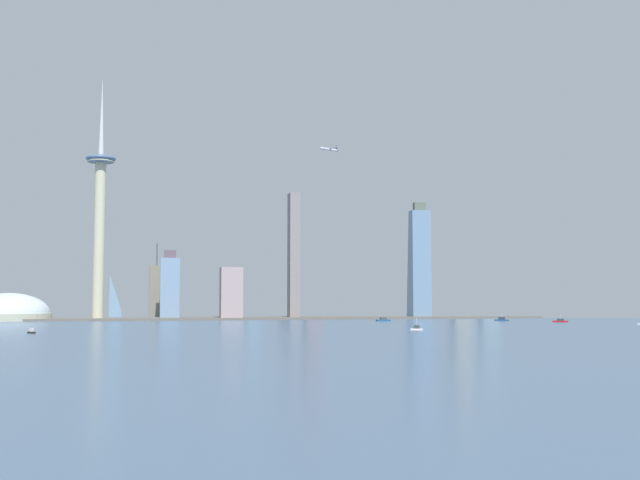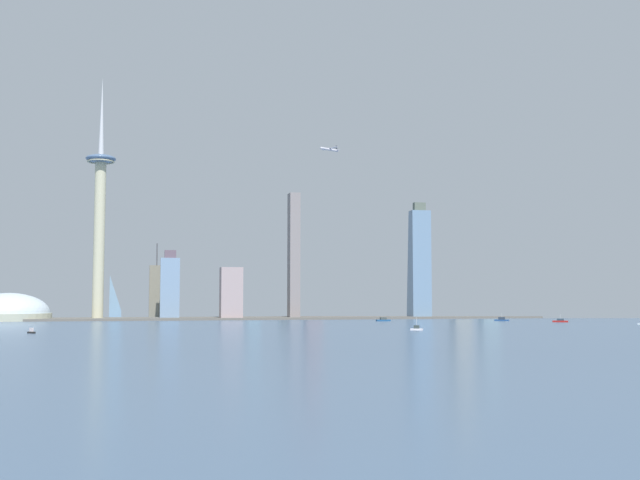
# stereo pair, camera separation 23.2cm
# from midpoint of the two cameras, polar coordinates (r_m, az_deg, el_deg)

# --- Properties ---
(ground_plane) EXTENTS (6000.00, 6000.00, 0.00)m
(ground_plane) POSITION_cam_midpoint_polar(r_m,az_deg,el_deg) (562.60, 8.82, -6.98)
(ground_plane) COLOR #486280
(waterfront_pier) EXTENTS (927.20, 71.18, 2.63)m
(waterfront_pier) POSITION_cam_midpoint_polar(r_m,az_deg,el_deg) (970.25, -0.71, -5.83)
(waterfront_pier) COLOR #646058
(waterfront_pier) RESTS_ON ground
(observation_tower) EXTENTS (35.62, 35.62, 293.55)m
(observation_tower) POSITION_cam_midpoint_polar(r_m,az_deg,el_deg) (953.82, -16.12, 2.41)
(observation_tower) COLOR beige
(observation_tower) RESTS_ON ground
(stadium_dome) EXTENTS (96.79, 96.79, 47.34)m
(stadium_dome) POSITION_cam_midpoint_polar(r_m,az_deg,el_deg) (965.99, -22.22, -5.12)
(stadium_dome) COLOR #B4B69D
(stadium_dome) RESTS_ON ground
(skyscraper_0) EXTENTS (21.33, 21.14, 167.90)m
(skyscraper_0) POSITION_cam_midpoint_polar(r_m,az_deg,el_deg) (1029.01, -0.55, -1.14)
(skyscraper_0) COLOR gray
(skyscraper_0) RESTS_ON ground
(skyscraper_1) EXTENTS (15.44, 18.70, 167.48)m
(skyscraper_1) POSITION_cam_midpoint_polar(r_m,az_deg,el_deg) (1048.16, -14.96, -1.46)
(skyscraper_1) COLOR #7CA0BC
(skyscraper_1) RESTS_ON ground
(skyscraper_2) EXTENTS (18.33, 16.85, 126.96)m
(skyscraper_2) POSITION_cam_midpoint_polar(r_m,az_deg,el_deg) (1041.04, -5.00, -3.10)
(skyscraper_2) COLOR #7D9FAF
(skyscraper_2) RESTS_ON ground
(skyscraper_3) EXTENTS (26.32, 24.44, 63.42)m
(skyscraper_3) POSITION_cam_midpoint_polar(r_m,az_deg,el_deg) (934.93, -6.66, -3.99)
(skyscraper_3) COLOR #A99393
(skyscraper_3) RESTS_ON ground
(skyscraper_4) EXTENTS (25.76, 18.65, 82.56)m
(skyscraper_4) POSITION_cam_midpoint_polar(r_m,az_deg,el_deg) (1110.55, 12.47, -3.48)
(skyscraper_4) COLOR #86A4A8
(skyscraper_4) RESTS_ON ground
(skyscraper_5) EXTENTS (23.16, 13.04, 84.80)m
(skyscraper_5) POSITION_cam_midpoint_polar(r_m,az_deg,el_deg) (952.58, -11.15, -3.48)
(skyscraper_5) COLOR #7895B6
(skyscraper_5) RESTS_ON ground
(skyscraper_6) EXTENTS (25.49, 24.77, 150.71)m
(skyscraper_6) POSITION_cam_midpoint_polar(r_m,az_deg,el_deg) (1004.50, 7.38, -1.71)
(skyscraper_6) COLOR #6B8AA9
(skyscraper_6) RESTS_ON ground
(skyscraper_7) EXTENTS (24.82, 19.96, 58.51)m
(skyscraper_7) POSITION_cam_midpoint_polar(r_m,az_deg,el_deg) (1070.78, -0.50, -4.19)
(skyscraper_7) COLOR gray
(skyscraper_7) RESTS_ON ground
(skyscraper_8) EXTENTS (13.03, 19.53, 158.45)m
(skyscraper_8) POSITION_cam_midpoint_polar(r_m,az_deg,el_deg) (961.24, -1.97, -1.19)
(skyscraper_8) COLOR gray
(skyscraper_8) RESTS_ON ground
(skyscraper_9) EXTENTS (18.50, 19.89, 97.50)m
(skyscraper_9) POSITION_cam_midpoint_polar(r_m,az_deg,el_deg) (1015.32, -12.12, -3.80)
(skyscraper_9) COLOR gray
(skyscraper_9) RESTS_ON ground
(skyscraper_10) EXTENTS (13.67, 21.03, 46.15)m
(skyscraper_10) POSITION_cam_midpoint_polar(r_m,az_deg,el_deg) (1018.43, -2.64, -4.53)
(skyscraper_10) COLOR #BCBB9F
(skyscraper_10) RESTS_ON ground
(skyscraper_11) EXTENTS (25.76, 23.98, 167.79)m
(skyscraper_11) POSITION_cam_midpoint_polar(r_m,az_deg,el_deg) (1117.46, 10.40, -1.45)
(skyscraper_11) COLOR tan
(skyscraper_11) RESTS_ON ground
(boat_0) EXTENTS (15.70, 13.35, 8.71)m
(boat_0) POSITION_cam_midpoint_polar(r_m,az_deg,el_deg) (879.52, 17.49, -5.77)
(boat_0) COLOR #AB1D19
(boat_0) RESTS_ON ground
(boat_2) EXTENTS (6.46, 6.49, 4.06)m
(boat_2) POSITION_cam_midpoint_polar(r_m,az_deg,el_deg) (610.59, -20.74, -6.40)
(boat_2) COLOR black
(boat_2) RESTS_ON ground
(boat_3) EXTENTS (16.33, 5.39, 4.35)m
(boat_3) POSITION_cam_midpoint_polar(r_m,az_deg,el_deg) (879.08, 4.74, -5.95)
(boat_3) COLOR navy
(boat_3) RESTS_ON ground
(boat_4) EXTENTS (16.09, 14.84, 9.03)m
(boat_4) POSITION_cam_midpoint_polar(r_m,az_deg,el_deg) (911.90, 13.40, -5.79)
(boat_4) COLOR navy
(boat_4) RESTS_ON ground
(boat_5) EXTENTS (9.89, 8.46, 10.50)m
(boat_5) POSITION_cam_midpoint_polar(r_m,az_deg,el_deg) (633.21, 7.22, -6.56)
(boat_5) COLOR white
(boat_5) RESTS_ON ground
(airplane) EXTENTS (27.74, 25.56, 8.01)m
(airplane) POSITION_cam_midpoint_polar(r_m,az_deg,el_deg) (975.39, 0.69, 6.79)
(airplane) COLOR silver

